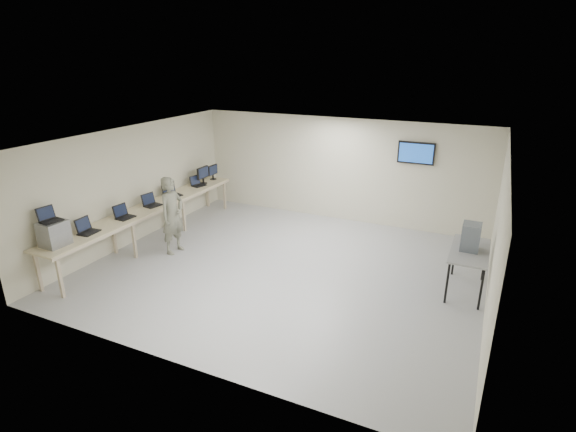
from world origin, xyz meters
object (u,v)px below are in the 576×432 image
at_px(side_table, 470,253).
at_px(workbench, 150,210).
at_px(soldier, 172,215).
at_px(equipment_box, 54,233).

bearing_deg(side_table, workbench, -174.90).
distance_m(soldier, side_table, 6.36).
xyz_separation_m(workbench, soldier, (0.89, -0.25, 0.07)).
xyz_separation_m(workbench, equipment_box, (-0.06, -2.55, 0.32)).
distance_m(equipment_box, side_table, 7.93).
bearing_deg(workbench, equipment_box, -91.41).
distance_m(workbench, equipment_box, 2.57).
distance_m(workbench, side_table, 7.22).
bearing_deg(equipment_box, workbench, 90.14).
distance_m(workbench, soldier, 0.92).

